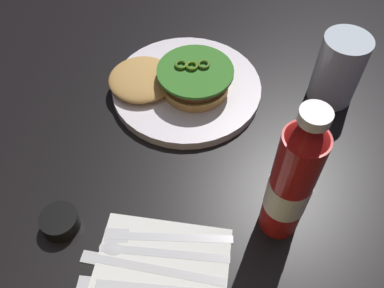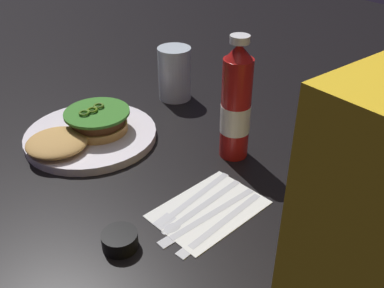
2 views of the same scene
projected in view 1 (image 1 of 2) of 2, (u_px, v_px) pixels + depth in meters
The scene contains 11 objects.
ground_plane at pixel (199, 140), 0.71m from camera, with size 3.00×3.00×0.00m, color black.
dinner_plate at pixel (187, 88), 0.78m from camera, with size 0.28×0.28×0.02m, color white.
burger_sandwich at pixel (175, 79), 0.75m from camera, with size 0.23×0.14×0.05m.
ketchup_bottle at pixel (291, 183), 0.53m from camera, with size 0.06×0.06×0.25m.
water_glass at pixel (338, 69), 0.73m from camera, with size 0.08×0.08×0.13m, color silver.
condiment_cup at pixel (60, 222), 0.61m from camera, with size 0.06×0.06×0.03m, color black.
napkin at pixel (164, 262), 0.58m from camera, with size 0.19×0.13×0.00m, color white.
fork_utensil at pixel (156, 236), 0.60m from camera, with size 0.19×0.06×0.00m.
spoon_utensil at pixel (145, 251), 0.59m from camera, with size 0.19×0.04×0.00m.
steak_knife at pixel (144, 267), 0.57m from camera, with size 0.21×0.03×0.00m.
butter_knife at pixel (140, 287), 0.56m from camera, with size 0.20×0.05×0.00m.
Camera 1 is at (-0.09, 0.43, 0.56)m, focal length 38.66 mm.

